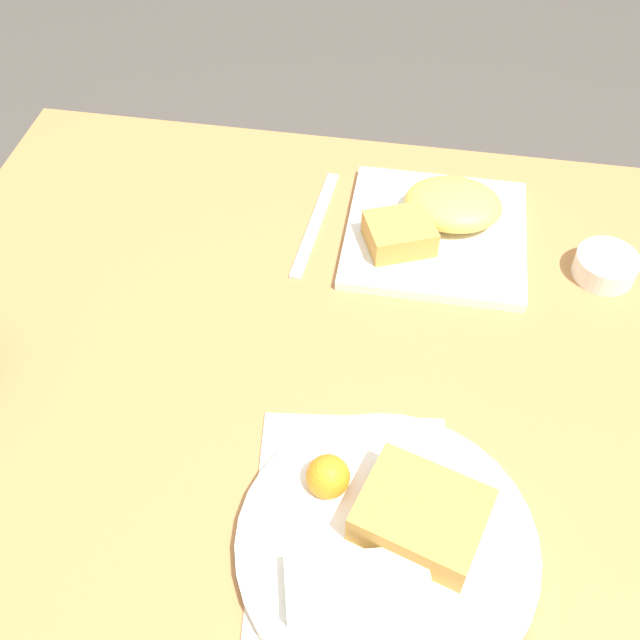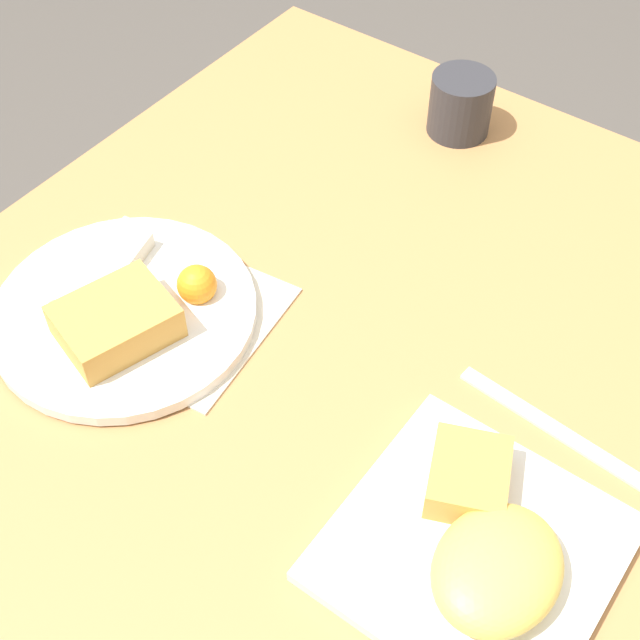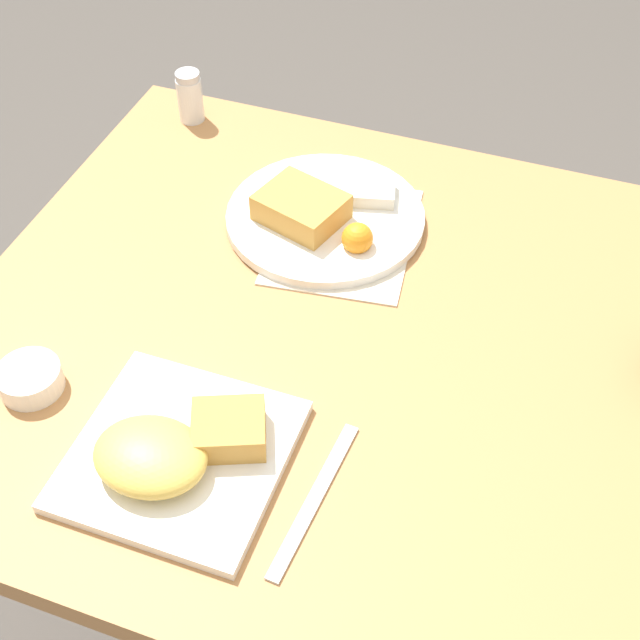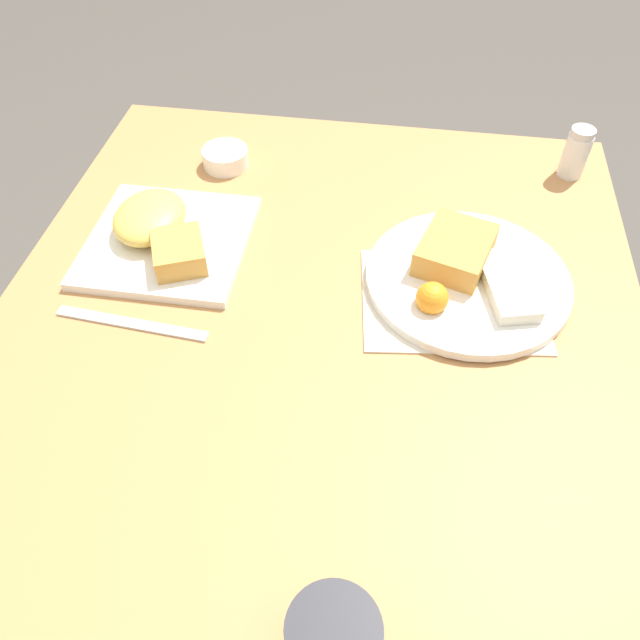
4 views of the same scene
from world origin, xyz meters
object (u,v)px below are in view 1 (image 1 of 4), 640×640
Objects in this scene: plate_oval_far at (390,537)px; sauce_ramekin at (606,265)px; plate_square_near at (438,222)px; butter_knife at (316,223)px.

plate_oval_far is 0.47m from sauce_ramekin.
plate_square_near is 0.45m from plate_oval_far.
plate_square_near is 0.82× the size of plate_oval_far.
plate_oval_far is 1.34× the size of butter_knife.
butter_knife is (0.16, 0.01, -0.02)m from plate_square_near.
sauce_ramekin is (-0.21, 0.04, -0.00)m from plate_square_near.
sauce_ramekin is 0.36× the size of butter_knife.
plate_oval_far is at bearing 60.47° from sauce_ramekin.
plate_oval_far is 0.46m from butter_knife.
plate_square_near is 1.10× the size of butter_knife.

